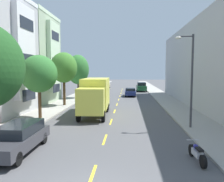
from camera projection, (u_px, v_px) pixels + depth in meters
ground_plane at (119, 97)px, 37.03m from camera, size 160.00×160.00×0.00m
sidewalk_left at (74, 98)px, 35.55m from camera, size 3.20×120.00×0.14m
sidewalk_right at (165, 99)px, 34.52m from camera, size 3.20×120.00×0.14m
lane_centerline_dashes at (118, 102)px, 31.56m from camera, size 0.14×47.20×0.01m
townhouse_third_sage at (14, 61)px, 30.10m from camera, size 11.13×8.10×11.85m
street_tree_second at (39, 74)px, 19.73m from camera, size 3.18×3.18×5.59m
street_tree_third at (64, 68)px, 27.27m from camera, size 3.25×3.25×6.45m
street_tree_farthest at (78, 70)px, 34.89m from camera, size 3.43×3.43×6.71m
street_lamp at (190, 74)px, 16.37m from camera, size 1.35×0.28×6.83m
delivery_box_truck at (95, 94)px, 22.28m from camera, size 2.62×8.02×3.57m
parked_sedan_sky at (91, 94)px, 35.38m from camera, size 1.91×4.54×1.43m
parked_pickup_champagne at (105, 85)px, 55.92m from camera, size 2.11×5.34×1.73m
parked_wagon_charcoal at (18, 137)px, 11.89m from camera, size 1.82×4.70×1.50m
parked_pickup_silver at (100, 88)px, 45.85m from camera, size 2.15×5.36×1.73m
parked_suv_forest at (141, 87)px, 47.94m from camera, size 2.04×4.84×1.93m
moving_navy_sedan at (130, 92)px, 38.58m from camera, size 1.80×4.50×1.43m
parked_motorcycle at (197, 153)px, 10.66m from camera, size 0.62×2.05×0.90m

